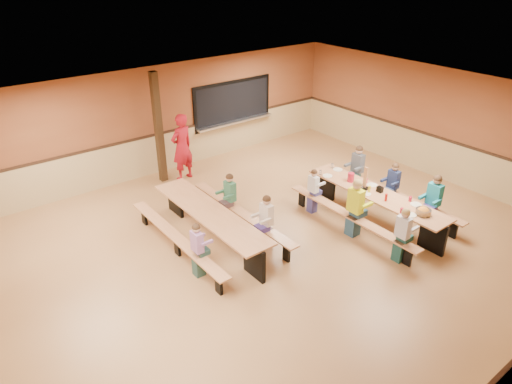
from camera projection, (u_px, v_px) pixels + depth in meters
ground at (270, 249)px, 9.72m from camera, size 12.00×12.00×0.00m
room_envelope at (270, 221)px, 9.40m from camera, size 12.04×10.04×3.02m
kitchen_pass_through at (233, 105)px, 13.92m from camera, size 2.78×0.28×1.38m
structural_post at (159, 129)px, 12.00m from camera, size 0.18×0.18×3.00m
cafeteria_table_main at (375, 201)px, 10.51m from camera, size 1.91×3.70×0.74m
cafeteria_table_second at (210, 220)px, 9.74m from camera, size 1.91×3.70×0.74m
seated_child_white_left at (402, 235)px, 9.09m from camera, size 0.36×0.29×1.19m
seated_adult_yellow at (355, 208)px, 9.92m from camera, size 0.43×0.35×1.34m
seated_child_grey_left at (313, 191)px, 10.88m from camera, size 0.32×0.26×1.11m
seated_child_teal_right at (433, 202)px, 10.24m from camera, size 0.40×0.33×1.28m
seated_child_navy_right at (393, 186)px, 11.03m from camera, size 0.36×0.29×1.18m
seated_child_char_right at (357, 170)px, 11.79m from camera, size 0.40×0.32×1.26m
seated_child_purple_sec at (198, 250)px, 8.68m from camera, size 0.33×0.27×1.14m
seated_child_green_sec at (230, 199)px, 10.45m from camera, size 0.37×0.30×1.21m
seated_child_tan_sec at (266, 222)px, 9.53m from camera, size 0.37×0.30×1.21m
standing_woman at (182, 147)px, 12.34m from camera, size 0.76×0.58×1.88m
punch_pitcher at (351, 177)px, 10.88m from camera, size 0.16×0.16×0.22m
chip_bowl at (423, 211)px, 9.51m from camera, size 0.32×0.32×0.15m
napkin_dispenser at (380, 189)px, 10.42m from camera, size 0.10×0.14×0.13m
condiment_mustard at (369, 189)px, 10.38m from camera, size 0.06×0.06×0.17m
condiment_ketchup at (386, 197)px, 10.03m from camera, size 0.06×0.06×0.17m
table_paddle at (364, 184)px, 10.50m from camera, size 0.16×0.16×0.56m
place_settings at (376, 191)px, 10.39m from camera, size 0.65×3.30×0.11m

